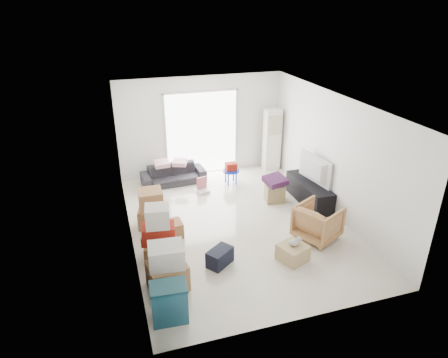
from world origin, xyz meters
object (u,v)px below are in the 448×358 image
kids_table (231,169)px  wood_crate (293,253)px  sofa (173,172)px  storage_bins (169,302)px  television (310,179)px  ac_tower (272,140)px  armchair (318,220)px  ottoman (274,193)px  tv_console (309,192)px

kids_table → wood_crate: bearing=-89.3°
sofa → storage_bins: bearing=-105.1°
television → kids_table: television is taller
ac_tower → television: bearing=-88.7°
sofa → armchair: bearing=-60.3°
ac_tower → television: 2.21m
armchair → wood_crate: size_ratio=1.70×
ac_tower → television: (0.05, -2.20, -0.27)m
television → sofa: bearing=46.0°
ottoman → kids_table: bearing=119.1°
ac_tower → storage_bins: bearing=-127.4°
kids_table → armchair: bearing=-74.2°
ottoman → ac_tower: bearing=69.2°
sofa → armchair: 4.21m
wood_crate → ottoman: bearing=74.3°
storage_bins → wood_crate: 2.62m
kids_table → wood_crate: (0.05, -3.59, -0.25)m
television → storage_bins: (-3.90, -2.84, -0.28)m
tv_console → armchair: armchair is taller
tv_console → storage_bins: size_ratio=2.49×
sofa → kids_table: 1.53m
ac_tower → storage_bins: 6.37m
armchair → kids_table: (-0.86, 3.04, 0.00)m
sofa → kids_table: sofa is taller
tv_console → kids_table: bearing=133.0°
armchair → storage_bins: 3.57m
tv_console → wood_crate: 2.47m
ac_tower → ottoman: ac_tower is taller
ac_tower → kids_table: (-1.42, -0.63, -0.47)m
storage_bins → ottoman: bearing=45.2°
tv_console → kids_table: (-1.47, 1.57, 0.14)m
sofa → ottoman: (2.16, -1.74, -0.11)m
armchair → ottoman: 1.80m
sofa → storage_bins: sofa is taller
tv_console → wood_crate: bearing=-125.1°
armchair → sofa: bearing=5.7°
tv_console → sofa: sofa is taller
ac_tower → ottoman: bearing=-110.8°
tv_console → ottoman: 0.83m
television → storage_bins: television is taller
kids_table → wood_crate: 3.60m
television → ottoman: television is taller
kids_table → ac_tower: bearing=23.8°
ottoman → wood_crate: bearing=-105.7°
ac_tower → ottoman: 2.12m
television → storage_bins: size_ratio=1.77×
armchair → storage_bins: (-3.30, -1.38, -0.09)m
television → kids_table: bearing=34.0°
sofa → armchair: size_ratio=2.06×
ac_tower → tv_console: bearing=-88.7°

